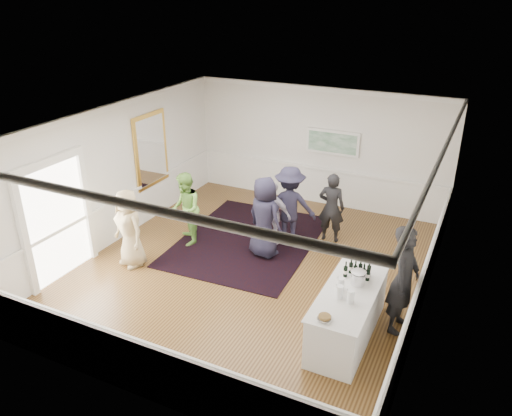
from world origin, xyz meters
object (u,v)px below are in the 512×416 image
at_px(guest_tan, 129,228).
at_px(ice_bucket, 358,278).
at_px(serving_table, 348,313).
at_px(nut_bowl, 325,318).
at_px(guest_green, 186,209).
at_px(guest_navy, 264,217).
at_px(guest_dark_b, 331,208).
at_px(bartender, 404,280).
at_px(guest_dark_a, 290,206).
at_px(guest_lilac, 273,214).

distance_m(guest_tan, ice_bucket, 4.95).
bearing_deg(serving_table, nut_bowl, -97.76).
bearing_deg(guest_green, guest_navy, 60.13).
relative_size(guest_tan, ice_bucket, 6.65).
bearing_deg(guest_dark_b, guest_green, 22.77).
bearing_deg(ice_bucket, guest_tan, 178.84).
xyz_separation_m(serving_table, guest_tan, (-4.88, 0.34, 0.40)).
bearing_deg(bartender, guest_dark_a, 62.34).
relative_size(serving_table, guest_dark_b, 1.36).
height_order(bartender, guest_lilac, bartender).
bearing_deg(nut_bowl, guest_dark_a, 119.48).
height_order(guest_green, nut_bowl, guest_green).
relative_size(guest_lilac, guest_dark_b, 0.91).
xyz_separation_m(guest_green, guest_dark_a, (2.15, 1.03, 0.08)).
bearing_deg(nut_bowl, guest_dark_b, 106.47).
height_order(bartender, nut_bowl, bartender).
distance_m(guest_tan, guest_dark_b, 4.57).
xyz_separation_m(guest_tan, ice_bucket, (4.94, -0.10, 0.17)).
xyz_separation_m(serving_table, guest_navy, (-2.48, 1.96, 0.46)).
bearing_deg(guest_navy, ice_bucket, 166.12).
xyz_separation_m(guest_dark_a, ice_bucket, (2.26, -2.48, 0.10)).
distance_m(guest_lilac, guest_dark_a, 0.43).
height_order(guest_green, guest_dark_a, guest_dark_a).
bearing_deg(guest_dark_a, ice_bucket, 112.77).
distance_m(guest_green, guest_dark_a, 2.39).
bearing_deg(guest_navy, guest_lilac, -66.43).
bearing_deg(bartender, guest_tan, 100.60).
bearing_deg(guest_navy, guest_dark_a, -89.79).
xyz_separation_m(guest_dark_b, nut_bowl, (1.25, -4.22, 0.12)).
distance_m(guest_tan, guest_dark_a, 3.58).
bearing_deg(guest_tan, nut_bowl, 3.91).
xyz_separation_m(guest_lilac, guest_dark_b, (1.13, 0.79, 0.08)).
height_order(bartender, guest_tan, bartender).
bearing_deg(ice_bucket, nut_bowl, -99.14).
distance_m(serving_table, nut_bowl, 1.08).
bearing_deg(nut_bowl, guest_green, 147.99).
xyz_separation_m(serving_table, guest_lilac, (-2.51, 2.49, 0.30)).
xyz_separation_m(bartender, guest_green, (-5.11, 1.08, -0.13)).
bearing_deg(nut_bowl, guest_navy, 128.99).
bearing_deg(serving_table, ice_bucket, 75.56).
xyz_separation_m(guest_green, nut_bowl, (4.22, -2.64, 0.10)).
height_order(guest_lilac, guest_navy, guest_navy).
height_order(bartender, ice_bucket, bartender).
bearing_deg(bartender, ice_bucket, 126.05).
height_order(guest_navy, ice_bucket, guest_navy).
bearing_deg(guest_dark_b, serving_table, 107.62).
distance_m(guest_tan, guest_green, 1.45).
height_order(guest_green, guest_lilac, guest_green).
distance_m(ice_bucket, nut_bowl, 1.21).
xyz_separation_m(guest_lilac, nut_bowl, (2.38, -3.44, 0.20)).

